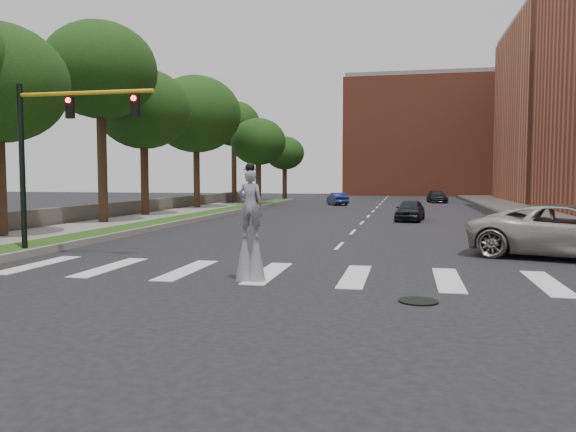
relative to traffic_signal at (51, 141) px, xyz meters
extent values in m
plane|color=black|center=(9.78, -3.00, -4.15)|extent=(160.00, 160.00, 0.00)
cube|color=#214413|center=(-1.72, 17.00, -4.03)|extent=(2.00, 60.00, 0.25)
cube|color=gray|center=(-0.67, 17.00, -4.01)|extent=(0.20, 60.00, 0.28)
cube|color=gray|center=(-4.72, 7.00, -4.06)|extent=(4.00, 60.00, 0.18)
cube|color=gray|center=(22.28, 22.00, -4.06)|extent=(5.00, 90.00, 0.18)
cube|color=#504C45|center=(-7.22, 19.00, -3.60)|extent=(0.50, 56.00, 1.10)
cylinder|color=black|center=(12.78, -5.00, -4.13)|extent=(0.90, 0.90, 0.04)
cube|color=#9A4730|center=(15.78, 75.00, 4.85)|extent=(26.00, 14.00, 18.00)
cylinder|color=black|center=(-1.22, 0.00, -1.05)|extent=(0.20, 0.20, 6.20)
cylinder|color=gold|center=(1.38, 0.00, 1.65)|extent=(5.20, 0.14, 0.14)
cube|color=black|center=(0.78, 0.00, 1.15)|extent=(0.28, 0.18, 0.75)
cylinder|color=#FF0C0C|center=(0.78, -0.10, 1.40)|extent=(0.18, 0.06, 0.18)
cube|color=black|center=(3.28, 0.00, 1.15)|extent=(0.28, 0.18, 0.75)
cylinder|color=#FF0C0C|center=(3.28, -0.10, 1.40)|extent=(0.18, 0.06, 0.18)
cylinder|color=#342114|center=(8.46, -3.26, -3.56)|extent=(0.07, 0.07, 1.17)
cylinder|color=#342114|center=(8.14, -3.27, -3.56)|extent=(0.07, 0.07, 1.17)
cone|color=slate|center=(8.46, -3.26, -3.42)|extent=(0.52, 0.52, 1.47)
cone|color=slate|center=(8.14, -3.27, -3.42)|extent=(0.52, 0.52, 1.47)
imported|color=slate|center=(8.30, -3.27, -2.04)|extent=(0.70, 0.48, 1.88)
sphere|color=black|center=(8.30, -3.27, -1.04)|extent=(0.26, 0.26, 0.26)
cylinder|color=black|center=(8.30, -3.27, -1.09)|extent=(0.34, 0.34, 0.02)
cube|color=yellow|center=(8.30, -3.13, -1.52)|extent=(0.22, 0.05, 0.10)
imported|color=#A5A39B|center=(18.15, 3.16, -3.20)|extent=(7.48, 5.18, 1.90)
imported|color=black|center=(12.72, 19.28, -3.45)|extent=(2.15, 4.27, 1.40)
imported|color=navy|center=(5.59, 38.72, -3.51)|extent=(2.72, 4.08, 1.27)
imported|color=black|center=(15.78, 46.28, -3.50)|extent=(2.35, 4.69, 1.31)
cylinder|color=#342114|center=(-5.23, 12.39, -0.42)|extent=(0.56, 0.56, 7.46)
ellipsoid|color=black|center=(-5.23, 12.39, 4.97)|extent=(6.64, 6.64, 5.64)
cylinder|color=#342114|center=(-5.74, 18.89, -1.16)|extent=(0.56, 0.56, 5.98)
ellipsoid|color=black|center=(-5.74, 18.89, 3.47)|extent=(6.58, 6.58, 5.60)
cylinder|color=#342114|center=(-5.64, 28.72, -0.97)|extent=(0.56, 0.56, 6.36)
ellipsoid|color=black|center=(-5.64, 28.72, 4.18)|extent=(7.86, 7.86, 6.68)
cylinder|color=#342114|center=(-6.27, 41.68, -0.52)|extent=(0.56, 0.56, 7.26)
ellipsoid|color=black|center=(-6.27, 41.68, 4.57)|extent=(5.82, 5.82, 4.95)
cylinder|color=#342114|center=(-1.70, 35.03, -1.68)|extent=(0.56, 0.56, 4.93)
ellipsoid|color=black|center=(-1.70, 35.03, 2.12)|extent=(5.36, 5.36, 4.56)
cylinder|color=#342114|center=(-2.04, 48.62, -1.87)|extent=(0.56, 0.56, 4.55)
ellipsoid|color=black|center=(-2.04, 48.62, 1.59)|extent=(4.74, 4.74, 4.03)
cylinder|color=#342114|center=(-5.62, 4.23, -1.40)|extent=(0.56, 0.56, 5.49)
camera|label=1|loc=(12.48, -18.00, -1.29)|focal=35.00mm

